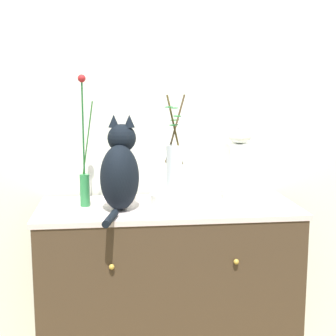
% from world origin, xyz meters
% --- Properties ---
extents(wall_back, '(4.40, 0.08, 2.60)m').
position_xyz_m(wall_back, '(0.00, 0.33, 1.30)').
color(wall_back, silver).
rests_on(wall_back, ground_plane).
extents(sideboard, '(1.22, 0.52, 0.89)m').
position_xyz_m(sideboard, '(0.00, -0.00, 0.45)').
color(sideboard, '#403021').
rests_on(sideboard, ground_plane).
extents(cat_sitting, '(0.22, 0.43, 0.43)m').
position_xyz_m(cat_sitting, '(-0.22, -0.04, 1.07)').
color(cat_sitting, black).
rests_on(cat_sitting, sideboard).
extents(vase_slim_green, '(0.07, 0.05, 0.61)m').
position_xyz_m(vase_slim_green, '(-0.39, 0.03, 1.05)').
color(vase_slim_green, '#2B7A3E').
rests_on(vase_slim_green, sideboard).
extents(bowl_porcelain, '(0.24, 0.24, 0.05)m').
position_xyz_m(bowl_porcelain, '(0.04, 0.02, 0.92)').
color(bowl_porcelain, white).
rests_on(bowl_porcelain, sideboard).
extents(vase_glass_clear, '(0.11, 0.23, 0.47)m').
position_xyz_m(vase_glass_clear, '(0.04, 0.02, 1.08)').
color(vase_glass_clear, silver).
rests_on(vase_glass_clear, bowl_porcelain).
extents(jar_lidded_porcelain, '(0.12, 0.12, 0.38)m').
position_xyz_m(jar_lidded_porcelain, '(0.34, -0.00, 1.06)').
color(jar_lidded_porcelain, silver).
rests_on(jar_lidded_porcelain, sideboard).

